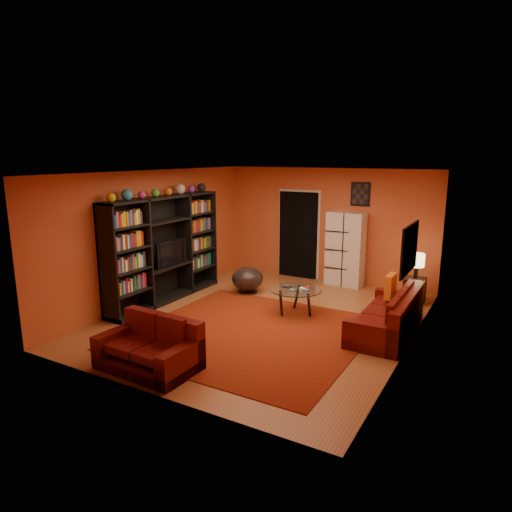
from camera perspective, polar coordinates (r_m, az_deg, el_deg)
The scene contains 20 objects.
floor at distance 8.29m, azimuth 1.08°, elevation -7.87°, with size 6.00×6.00×0.00m, color brown.
ceiling at distance 7.77m, azimuth 1.16°, elevation 10.39°, with size 6.00×6.00×0.00m, color white.
wall_back at distance 10.62m, azimuth 8.88°, elevation 3.80°, with size 6.00×6.00×0.00m, color #BE4F29.
wall_front at distance 5.56m, azimuth -13.84°, elevation -4.52°, with size 6.00×6.00×0.00m, color #BE4F29.
wall_left at distance 9.36m, azimuth -12.47°, elevation 2.47°, with size 6.00×6.00×0.00m, color #BE4F29.
wall_right at distance 7.12m, azimuth 19.11°, elevation -1.10°, with size 6.00×6.00×0.00m, color #BE4F29.
rug at distance 7.67m, azimuth -0.78°, elevation -9.55°, with size 3.60×3.60×0.01m, color #5E180A.
doorway at distance 10.89m, azimuth 5.31°, elevation 2.63°, with size 0.95×0.10×2.04m, color black.
wall_art_right at distance 6.77m, azimuth 18.65°, elevation 0.86°, with size 0.03×1.00×0.70m, color black.
wall_art_back at distance 10.28m, azimuth 12.92°, elevation 7.56°, with size 0.42×0.03×0.52m, color black.
entertainment_unit at distance 9.26m, azimuth -11.36°, elevation 0.84°, with size 0.45×3.00×2.10m, color black.
tv at distance 9.27m, azimuth -10.93°, elevation 0.41°, with size 0.12×0.89×0.51m, color black.
sofa at distance 7.88m, azimuth 16.56°, elevation -7.29°, with size 0.85×2.05×0.85m.
loveseat at distance 6.60m, azimuth -12.87°, elevation -11.06°, with size 1.39×0.86×0.85m.
throw_pillow at distance 8.39m, azimuth 16.46°, elevation -3.62°, with size 0.12×0.42×0.42m, color orange.
coffee_table at distance 8.43m, azimuth 5.00°, elevation -4.46°, with size 0.95×0.95×0.47m.
storage_cabinet at distance 10.35m, azimuth 11.10°, elevation 0.83°, with size 0.83×0.37×1.66m, color silver.
bowl_chair at distance 9.74m, azimuth -1.08°, elevation -2.90°, with size 0.67×0.67×0.55m.
side_table at distance 9.65m, azimuth 19.19°, elevation -4.05°, with size 0.40×0.40×0.50m, color black.
table_lamp at distance 9.50m, azimuth 19.45°, elevation -0.57°, with size 0.30×0.30×0.50m.
Camera 1 is at (3.70, -6.83, 2.90)m, focal length 32.00 mm.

